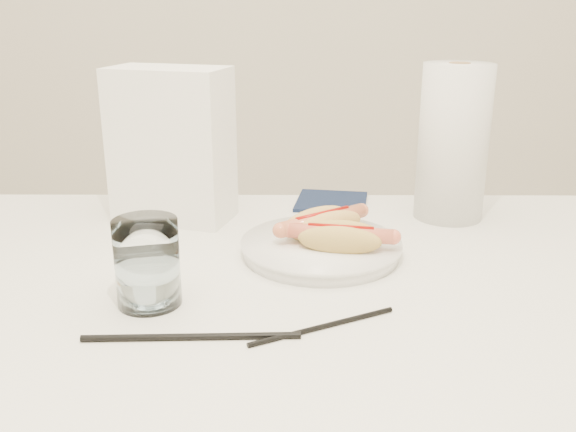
{
  "coord_description": "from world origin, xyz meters",
  "views": [
    {
      "loc": [
        0.03,
        -0.81,
        1.12
      ],
      "look_at": [
        0.02,
        0.07,
        0.82
      ],
      "focal_mm": 39.69,
      "sensor_mm": 36.0,
      "label": 1
    }
  ],
  "objects_px": {
    "plate": "(321,249)",
    "water_glass": "(147,263)",
    "table": "(270,318)",
    "hotdog_right": "(341,238)",
    "napkin_box": "(172,145)",
    "hotdog_left": "(323,224)",
    "paper_towel_roll": "(453,143)"
  },
  "relations": [
    {
      "from": "table",
      "to": "water_glass",
      "type": "height_order",
      "value": "water_glass"
    },
    {
      "from": "plate",
      "to": "napkin_box",
      "type": "bearing_deg",
      "value": 145.17
    },
    {
      "from": "plate",
      "to": "paper_towel_roll",
      "type": "xyz_separation_m",
      "value": [
        0.23,
        0.18,
        0.12
      ]
    },
    {
      "from": "hotdog_left",
      "to": "paper_towel_roll",
      "type": "bearing_deg",
      "value": -2.1
    },
    {
      "from": "water_glass",
      "to": "paper_towel_roll",
      "type": "relative_size",
      "value": 0.42
    },
    {
      "from": "table",
      "to": "napkin_box",
      "type": "height_order",
      "value": "napkin_box"
    },
    {
      "from": "table",
      "to": "hotdog_left",
      "type": "bearing_deg",
      "value": 56.59
    },
    {
      "from": "table",
      "to": "hotdog_right",
      "type": "relative_size",
      "value": 7.79
    },
    {
      "from": "plate",
      "to": "hotdog_right",
      "type": "distance_m",
      "value": 0.05
    },
    {
      "from": "table",
      "to": "plate",
      "type": "bearing_deg",
      "value": 49.69
    },
    {
      "from": "paper_towel_roll",
      "to": "hotdog_right",
      "type": "bearing_deg",
      "value": -134.59
    },
    {
      "from": "table",
      "to": "hotdog_left",
      "type": "distance_m",
      "value": 0.17
    },
    {
      "from": "hotdog_left",
      "to": "napkin_box",
      "type": "relative_size",
      "value": 0.54
    },
    {
      "from": "plate",
      "to": "hotdog_left",
      "type": "relative_size",
      "value": 1.64
    },
    {
      "from": "paper_towel_roll",
      "to": "table",
      "type": "bearing_deg",
      "value": -138.65
    },
    {
      "from": "hotdog_left",
      "to": "water_glass",
      "type": "distance_m",
      "value": 0.3
    },
    {
      "from": "hotdog_left",
      "to": "plate",
      "type": "bearing_deg",
      "value": -131.79
    },
    {
      "from": "water_glass",
      "to": "hotdog_right",
      "type": "bearing_deg",
      "value": 28.15
    },
    {
      "from": "hotdog_right",
      "to": "napkin_box",
      "type": "bearing_deg",
      "value": 154.39
    },
    {
      "from": "table",
      "to": "hotdog_right",
      "type": "height_order",
      "value": "hotdog_right"
    },
    {
      "from": "plate",
      "to": "water_glass",
      "type": "xyz_separation_m",
      "value": [
        -0.23,
        -0.16,
        0.05
      ]
    },
    {
      "from": "plate",
      "to": "paper_towel_roll",
      "type": "relative_size",
      "value": 0.87
    },
    {
      "from": "table",
      "to": "plate",
      "type": "height_order",
      "value": "plate"
    },
    {
      "from": "plate",
      "to": "napkin_box",
      "type": "relative_size",
      "value": 0.89
    },
    {
      "from": "water_glass",
      "to": "paper_towel_roll",
      "type": "xyz_separation_m",
      "value": [
        0.46,
        0.34,
        0.08
      ]
    },
    {
      "from": "table",
      "to": "hotdog_left",
      "type": "xyz_separation_m",
      "value": [
        0.08,
        0.12,
        0.1
      ]
    },
    {
      "from": "table",
      "to": "napkin_box",
      "type": "distance_m",
      "value": 0.37
    },
    {
      "from": "plate",
      "to": "water_glass",
      "type": "distance_m",
      "value": 0.28
    },
    {
      "from": "table",
      "to": "water_glass",
      "type": "xyz_separation_m",
      "value": [
        -0.15,
        -0.07,
        0.12
      ]
    },
    {
      "from": "napkin_box",
      "to": "paper_towel_roll",
      "type": "xyz_separation_m",
      "value": [
        0.48,
        0.01,
        0.0
      ]
    },
    {
      "from": "plate",
      "to": "water_glass",
      "type": "height_order",
      "value": "water_glass"
    },
    {
      "from": "napkin_box",
      "to": "water_glass",
      "type": "bearing_deg",
      "value": -69.78
    }
  ]
}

